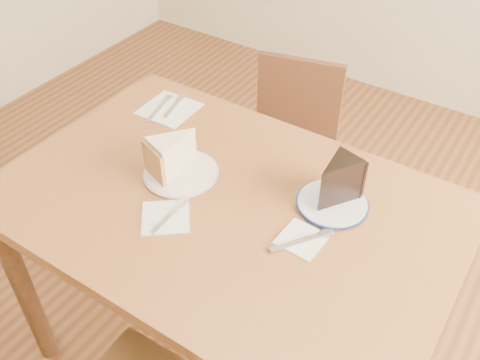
{
  "coord_description": "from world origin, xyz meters",
  "views": [
    {
      "loc": [
        0.6,
        -0.83,
        1.71
      ],
      "look_at": [
        0.02,
        0.04,
        0.8
      ],
      "focal_mm": 40.0,
      "sensor_mm": 36.0,
      "label": 1
    }
  ],
  "objects_px": {
    "plate_cream": "(181,173)",
    "plate_navy": "(332,203)",
    "chocolate_cake": "(335,184)",
    "table": "(226,227)",
    "chair_far": "(288,153)",
    "carrot_cake": "(176,154)"
  },
  "relations": [
    {
      "from": "table",
      "to": "carrot_cake",
      "type": "height_order",
      "value": "carrot_cake"
    },
    {
      "from": "table",
      "to": "chair_far",
      "type": "bearing_deg",
      "value": 103.24
    },
    {
      "from": "chocolate_cake",
      "to": "chair_far",
      "type": "bearing_deg",
      "value": -37.39
    },
    {
      "from": "plate_navy",
      "to": "carrot_cake",
      "type": "distance_m",
      "value": 0.44
    },
    {
      "from": "chair_far",
      "to": "plate_navy",
      "type": "bearing_deg",
      "value": 114.89
    },
    {
      "from": "chair_far",
      "to": "chocolate_cake",
      "type": "xyz_separation_m",
      "value": [
        0.39,
        -0.48,
        0.39
      ]
    },
    {
      "from": "plate_cream",
      "to": "chocolate_cake",
      "type": "height_order",
      "value": "chocolate_cake"
    },
    {
      "from": "chocolate_cake",
      "to": "carrot_cake",
      "type": "bearing_deg",
      "value": 29.45
    },
    {
      "from": "table",
      "to": "chair_far",
      "type": "height_order",
      "value": "chair_far"
    },
    {
      "from": "plate_cream",
      "to": "plate_navy",
      "type": "relative_size",
      "value": 1.11
    },
    {
      "from": "table",
      "to": "chocolate_cake",
      "type": "height_order",
      "value": "chocolate_cake"
    },
    {
      "from": "chair_far",
      "to": "plate_cream",
      "type": "xyz_separation_m",
      "value": [
        -0.01,
        -0.61,
        0.32
      ]
    },
    {
      "from": "table",
      "to": "chocolate_cake",
      "type": "bearing_deg",
      "value": 31.31
    },
    {
      "from": "carrot_cake",
      "to": "plate_navy",
      "type": "bearing_deg",
      "value": 33.83
    },
    {
      "from": "chair_far",
      "to": "chocolate_cake",
      "type": "distance_m",
      "value": 0.73
    },
    {
      "from": "table",
      "to": "plate_cream",
      "type": "height_order",
      "value": "plate_cream"
    },
    {
      "from": "chair_far",
      "to": "chocolate_cake",
      "type": "height_order",
      "value": "chocolate_cake"
    },
    {
      "from": "table",
      "to": "chair_far",
      "type": "distance_m",
      "value": 0.68
    },
    {
      "from": "chair_far",
      "to": "carrot_cake",
      "type": "height_order",
      "value": "carrot_cake"
    },
    {
      "from": "table",
      "to": "plate_cream",
      "type": "xyz_separation_m",
      "value": [
        -0.16,
        0.02,
        0.1
      ]
    },
    {
      "from": "plate_navy",
      "to": "chocolate_cake",
      "type": "distance_m",
      "value": 0.06
    },
    {
      "from": "plate_navy",
      "to": "carrot_cake",
      "type": "xyz_separation_m",
      "value": [
        -0.42,
        -0.11,
        0.05
      ]
    }
  ]
}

